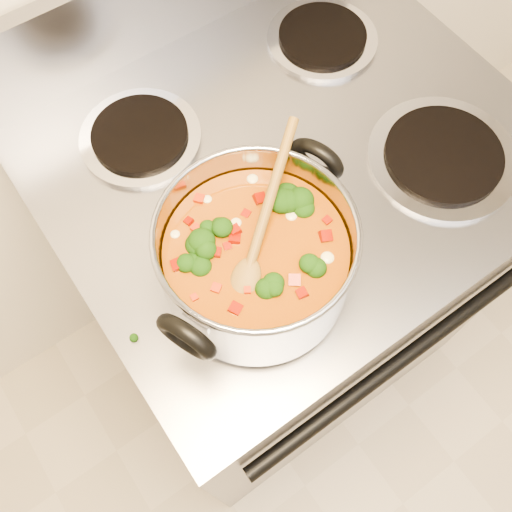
% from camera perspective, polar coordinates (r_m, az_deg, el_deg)
% --- Properties ---
extents(electric_range, '(0.78, 0.70, 1.08)m').
position_cam_1_polar(electric_range, '(1.32, 2.31, -0.91)').
color(electric_range, gray).
rests_on(electric_range, ground).
extents(stockpot, '(0.31, 0.25, 0.15)m').
position_cam_1_polar(stockpot, '(0.73, 0.02, -0.27)').
color(stockpot, '#9E9EA5').
rests_on(stockpot, electric_range).
extents(wooden_spoon, '(0.21, 0.17, 0.08)m').
position_cam_1_polar(wooden_spoon, '(0.70, 0.20, 1.81)').
color(wooden_spoon, brown).
rests_on(wooden_spoon, stockpot).
extents(cooktop_crumbs, '(0.23, 0.29, 0.01)m').
position_cam_1_polar(cooktop_crumbs, '(0.83, -1.71, 1.80)').
color(cooktop_crumbs, black).
rests_on(cooktop_crumbs, electric_range).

